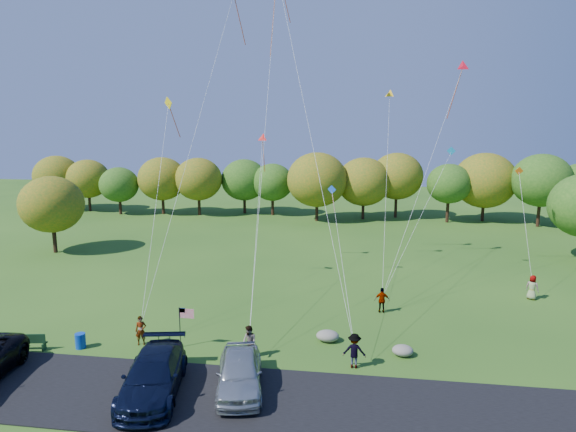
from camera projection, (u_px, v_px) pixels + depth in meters
The scene contains 16 objects.
ground at pixel (250, 359), 25.87m from camera, with size 140.00×140.00×0.00m, color #295217.
asphalt_lane at pixel (230, 400), 21.97m from camera, with size 44.00×6.00×0.06m, color black.
treeline at pixel (344, 182), 59.85m from camera, with size 75.25×27.91×8.15m.
minivan_navy at pixel (153, 376), 22.28m from camera, with size 2.38×5.86×1.70m, color black.
minivan_silver at pixel (240, 372), 22.65m from camera, with size 1.97×4.90×1.67m, color #A6ACB1.
flyer_a at pixel (141, 331), 27.34m from camera, with size 0.58×0.38×1.58m, color #4C4C59.
flyer_b at pixel (249, 342), 25.79m from camera, with size 0.82×0.64×1.69m, color #4C4C59.
flyer_c at pixel (354, 351), 24.81m from camera, with size 1.12×0.64×1.73m, color #4C4C59.
flyer_d at pixel (382, 300), 31.91m from camera, with size 0.94×0.39×1.60m, color #4C4C59.
flyer_e at pixel (532, 287), 34.23m from camera, with size 0.81×0.53×1.66m, color #4C4C59.
park_bench at pixel (30, 341), 26.74m from camera, with size 1.63×0.54×0.91m.
trash_barrel at pixel (80, 341), 27.00m from camera, with size 0.53×0.53×0.80m, color #0B38A6.
flag_assembly at pixel (184, 318), 26.85m from camera, with size 0.82×0.53×2.21m.
boulder_near at pixel (328, 336), 27.83m from camera, with size 1.24×0.97×0.62m, color gray.
boulder_far at pixel (403, 350), 26.14m from camera, with size 1.08×0.90×0.56m, color slate.
kites_aloft at pixel (309, 31), 36.03m from camera, with size 24.45×9.14×18.17m.
Camera 1 is at (5.38, -23.54, 11.89)m, focal length 32.00 mm.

